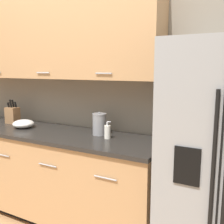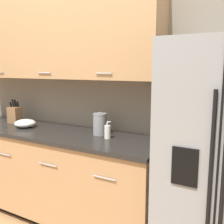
# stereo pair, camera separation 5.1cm
# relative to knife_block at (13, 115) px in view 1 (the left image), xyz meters

# --- Properties ---
(wall_back) EXTENTS (10.00, 0.39, 2.60)m
(wall_back) POSITION_rel_knife_block_xyz_m (0.74, 0.19, 0.49)
(wall_back) COLOR gray
(wall_back) RESTS_ON ground_plane
(counter_unit) EXTENTS (2.46, 0.64, 0.93)m
(counter_unit) POSITION_rel_knife_block_xyz_m (0.58, -0.09, -0.56)
(counter_unit) COLOR black
(counter_unit) RESTS_ON ground_plane
(knife_block) EXTENTS (0.14, 0.11, 0.28)m
(knife_block) POSITION_rel_knife_block_xyz_m (0.00, 0.00, 0.00)
(knife_block) COLOR olive
(knife_block) RESTS_ON counter_unit
(soap_dispenser) EXTENTS (0.06, 0.06, 0.16)m
(soap_dispenser) POSITION_rel_knife_block_xyz_m (1.29, -0.07, -0.04)
(soap_dispenser) COLOR silver
(soap_dispenser) RESTS_ON counter_unit
(steel_canister) EXTENTS (0.13, 0.13, 0.22)m
(steel_canister) POSITION_rel_knife_block_xyz_m (1.16, 0.01, 0.00)
(steel_canister) COLOR gray
(steel_canister) RESTS_ON counter_unit
(mixing_bowl) EXTENTS (0.22, 0.22, 0.09)m
(mixing_bowl) POSITION_rel_knife_block_xyz_m (0.29, -0.11, -0.06)
(mixing_bowl) COLOR white
(mixing_bowl) RESTS_ON counter_unit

